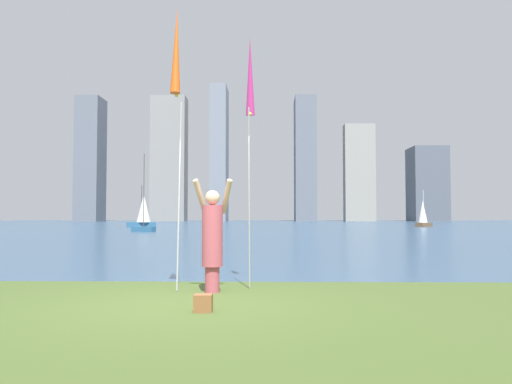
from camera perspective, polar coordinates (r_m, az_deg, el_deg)
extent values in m
cube|color=#335170|center=(68.37, 0.25, -3.66)|extent=(120.00, 117.68, 0.12)
cube|color=#232D14|center=(9.66, -5.82, -9.96)|extent=(120.00, 0.70, 0.02)
cylinder|color=#B24C59|center=(8.30, -4.86, -9.59)|extent=(0.23, 0.23, 0.41)
cylinder|color=#B24C59|center=(8.25, -4.84, -4.82)|extent=(0.33, 0.33, 0.97)
sphere|color=#D1A889|center=(8.25, -4.83, -0.63)|extent=(0.24, 0.24, 0.24)
cylinder|color=#D1A889|center=(8.40, -6.16, -0.50)|extent=(0.24, 0.38, 0.56)
cylinder|color=#D1A889|center=(8.36, -3.29, -0.50)|extent=(0.24, 0.38, 0.56)
cylinder|color=#B2B2B7|center=(8.57, -8.49, -0.21)|extent=(0.02, 0.33, 3.12)
cone|color=#F25919|center=(8.61, -8.81, 15.21)|extent=(0.16, 0.30, 1.42)
sphere|color=yellow|center=(8.48, -8.76, 10.52)|extent=(0.06, 0.06, 0.06)
cylinder|color=#B2B2B7|center=(8.45, -0.77, -0.76)|extent=(0.02, 0.44, 2.95)
cone|color=#D83399|center=(9.28, -0.64, 12.67)|extent=(0.16, 0.35, 1.38)
sphere|color=yellow|center=(9.03, -0.67, 8.62)|extent=(0.06, 0.06, 0.06)
cube|color=brown|center=(6.69, -5.85, -12.11)|extent=(0.23, 0.19, 0.22)
cube|color=#2D6084|center=(54.49, -12.54, -3.54)|extent=(3.04, 1.73, 0.51)
cylinder|color=#47474C|center=(54.50, -12.52, -1.27)|extent=(0.09, 0.09, 3.80)
cone|color=silver|center=(54.50, -12.29, -1.75)|extent=(1.83, 1.83, 2.91)
cube|color=brown|center=(57.61, 18.03, -3.45)|extent=(2.05, 1.97, 0.45)
cylinder|color=silver|center=(57.61, 18.00, -1.51)|extent=(0.06, 0.06, 3.45)
cone|color=white|center=(57.48, 17.93, -2.07)|extent=(1.34, 1.34, 2.32)
cube|color=#2D6084|center=(39.37, -12.32, -4.03)|extent=(1.88, 1.18, 0.37)
cylinder|color=#47474C|center=(39.40, -12.28, 0.21)|extent=(0.06, 0.06, 5.46)
cube|color=slate|center=(110.93, -17.82, 3.45)|extent=(4.74, 6.31, 25.27)
cube|color=gray|center=(110.19, -9.57, 3.61)|extent=(7.17, 4.96, 26.10)
cube|color=gray|center=(105.60, -4.07, 4.19)|extent=(3.21, 7.99, 27.34)
cube|color=slate|center=(109.22, 5.44, 3.62)|extent=(4.34, 7.30, 25.99)
cube|color=gray|center=(109.10, 11.33, 2.10)|extent=(6.23, 3.34, 20.05)
cube|color=#565B66|center=(113.26, 18.39, 0.81)|extent=(7.01, 7.62, 15.34)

